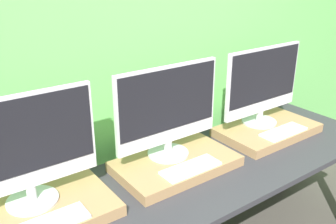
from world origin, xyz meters
TOP-DOWN VIEW (x-y plane):
  - wall_back at (0.00, 0.76)m, footprint 8.00×0.04m
  - workbench at (0.00, 0.35)m, footprint 2.51×0.69m
  - wooden_riser_left at (-0.70, 0.43)m, footprint 0.61×0.37m
  - monitor_left at (-0.70, 0.50)m, footprint 0.59×0.21m
  - keyboard_left at (-0.70, 0.31)m, footprint 0.31×0.11m
  - wooden_riser_center at (0.00, 0.43)m, footprint 0.61×0.37m
  - monitor_center at (0.00, 0.50)m, footprint 0.59×0.21m
  - keyboard_center at (0.00, 0.31)m, footprint 0.31×0.11m
  - wooden_riser_right at (0.70, 0.43)m, footprint 0.61×0.37m
  - monitor_right at (0.70, 0.50)m, footprint 0.59×0.21m
  - keyboard_right at (0.70, 0.31)m, footprint 0.31×0.11m

SIDE VIEW (x-z plane):
  - workbench at x=0.00m, z-range 0.30..1.02m
  - wooden_riser_left at x=-0.70m, z-range 0.72..0.77m
  - wooden_riser_center at x=0.00m, z-range 0.72..0.77m
  - wooden_riser_right at x=0.70m, z-range 0.72..0.77m
  - keyboard_left at x=-0.70m, z-range 0.77..0.79m
  - keyboard_center at x=0.00m, z-range 0.77..0.79m
  - keyboard_right at x=0.70m, z-range 0.77..0.79m
  - monitor_left at x=-0.70m, z-range 0.79..1.26m
  - monitor_center at x=0.00m, z-range 0.79..1.26m
  - monitor_right at x=0.70m, z-range 0.79..1.26m
  - wall_back at x=0.00m, z-range 0.00..2.60m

